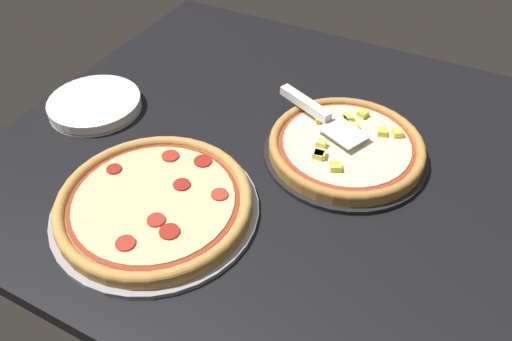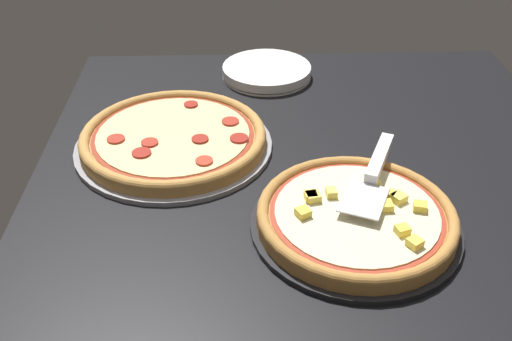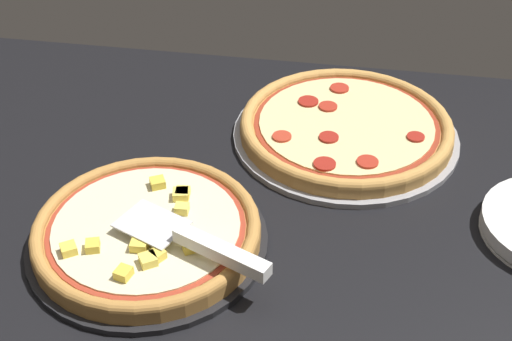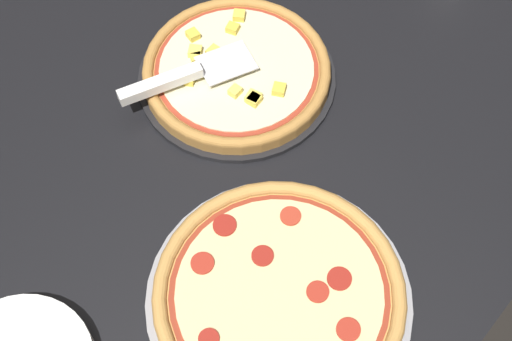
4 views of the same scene
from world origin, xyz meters
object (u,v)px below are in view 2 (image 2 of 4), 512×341
pizza_front (356,216)px  pizza_back (173,137)px  serving_spatula (376,165)px  plate_stack (267,71)px

pizza_front → pizza_back: pizza_front is taller
serving_spatula → plate_stack: bearing=19.2°
pizza_back → pizza_front: bearing=-129.4°
pizza_front → plate_stack: 59.45cm
plate_stack → pizza_front: bearing=-168.6°
pizza_back → plate_stack: pizza_back is taller
pizza_front → serving_spatula: size_ratio=1.38×
pizza_back → serving_spatula: 40.34cm
pizza_front → plate_stack: pizza_front is taller
plate_stack → pizza_back: bearing=147.9°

